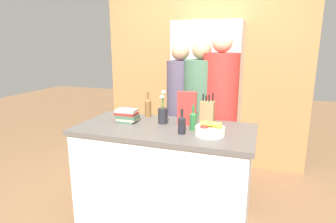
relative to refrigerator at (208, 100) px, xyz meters
name	(u,v)px	position (x,y,z in m)	size (l,w,h in m)	color
ground_plane	(165,221)	(-0.14, -1.22, -0.96)	(14.00, 14.00, 0.00)	brown
kitchen_island	(165,176)	(-0.14, -1.22, -0.49)	(1.56, 0.77, 0.94)	silver
back_wall_wood	(203,70)	(-0.14, 0.36, 0.34)	(2.76, 0.12, 2.60)	#9E6B3D
refrigerator	(208,100)	(0.00, 0.00, 0.00)	(0.80, 0.63, 1.91)	#B7B7BC
fruit_bowl	(210,129)	(0.28, -1.30, 0.03)	(0.24, 0.24, 0.11)	silver
knife_block	(207,111)	(0.18, -0.92, 0.08)	(0.13, 0.11, 0.27)	#A87A4C
flower_vase	(163,113)	(-0.20, -1.11, 0.07)	(0.09, 0.09, 0.31)	#232328
cereal_box	(187,108)	(0.02, -1.08, 0.13)	(0.17, 0.08, 0.30)	red
coffee_mug	(128,112)	(-0.62, -0.97, 0.02)	(0.10, 0.10, 0.09)	#334770
book_stack	(127,116)	(-0.53, -1.17, 0.04)	(0.21, 0.15, 0.12)	#3D6047
bottle_oil	(182,124)	(0.05, -1.35, 0.06)	(0.06, 0.06, 0.21)	black
bottle_vinegar	(148,107)	(-0.42, -0.93, 0.08)	(0.06, 0.06, 0.25)	brown
bottle_wine	(193,120)	(0.11, -1.21, 0.07)	(0.06, 0.06, 0.22)	#286633
person_at_sink	(180,108)	(-0.20, -0.55, 0.00)	(0.29, 0.29, 1.67)	#383842
person_in_blue	(200,112)	(0.04, -0.59, -0.01)	(0.37, 0.37, 1.69)	#383842
person_in_red_tee	(219,109)	(0.24, -0.60, 0.04)	(0.37, 0.37, 1.77)	#383842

